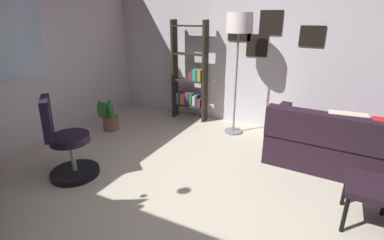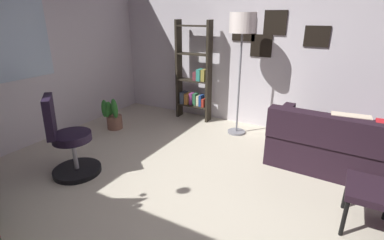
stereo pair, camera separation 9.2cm
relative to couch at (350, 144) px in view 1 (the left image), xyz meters
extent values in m
cube|color=beige|center=(-1.62, 1.12, -0.33)|extent=(4.79, 6.04, 0.10)
cube|color=silver|center=(-1.50, 4.13, 1.30)|extent=(0.90, 0.03, 1.20)
cube|color=silver|center=(0.83, 1.12, 1.15)|extent=(0.10, 6.04, 2.86)
cube|color=black|center=(0.77, 1.30, 1.41)|extent=(0.02, 0.34, 0.35)
cube|color=black|center=(0.77, 0.70, 1.24)|extent=(0.02, 0.34, 0.29)
cube|color=black|center=(0.77, 1.49, 1.07)|extent=(0.02, 0.34, 0.34)
cube|color=black|center=(0.77, 1.79, 1.31)|extent=(0.02, 0.38, 0.36)
cube|color=black|center=(-0.11, 0.10, -0.07)|extent=(0.98, 1.77, 0.41)
cube|color=black|center=(-0.47, 0.12, 0.31)|extent=(0.29, 1.73, 0.36)
cube|color=black|center=(-0.07, 0.89, 0.23)|extent=(0.89, 0.19, 0.20)
cube|color=black|center=(0.63, -0.35, -0.07)|extent=(0.67, 0.92, 0.41)
cube|color=beige|center=(-0.35, 0.12, 0.30)|extent=(0.19, 0.41, 0.41)
cube|color=black|center=(-1.19, -0.13, 0.11)|extent=(0.48, 0.40, 0.06)
cylinder|color=black|center=(-1.40, 0.04, -0.10)|extent=(0.04, 0.04, 0.36)
cylinder|color=black|center=(-0.98, 0.04, -0.10)|extent=(0.04, 0.04, 0.36)
cylinder|color=black|center=(-1.81, 2.90, -0.25)|extent=(0.56, 0.56, 0.06)
cylinder|color=#B2B2B7|center=(-1.81, 2.90, -0.01)|extent=(0.05, 0.05, 0.41)
cylinder|color=black|center=(-1.81, 2.90, 0.20)|extent=(0.44, 0.44, 0.09)
cube|color=black|center=(-1.95, 3.02, 0.48)|extent=(0.33, 0.36, 0.46)
cube|color=black|center=(0.56, 2.29, 0.59)|extent=(0.18, 0.04, 1.73)
cube|color=black|center=(0.56, 2.89, 0.59)|extent=(0.18, 0.04, 1.73)
cube|color=black|center=(0.56, 2.59, -0.03)|extent=(0.18, 0.56, 0.02)
cube|color=black|center=(0.56, 2.59, 0.43)|extent=(0.18, 0.56, 0.02)
cube|color=black|center=(0.56, 2.59, 0.89)|extent=(0.18, 0.56, 0.02)
cube|color=black|center=(0.56, 2.59, 1.35)|extent=(0.18, 0.56, 0.02)
cube|color=maroon|center=(0.57, 2.37, 0.06)|extent=(0.16, 0.05, 0.15)
cube|color=navy|center=(0.57, 2.43, 0.09)|extent=(0.14, 0.04, 0.20)
cube|color=beige|center=(0.58, 2.49, 0.07)|extent=(0.13, 0.05, 0.18)
cube|color=#2A623E|center=(0.58, 2.56, 0.09)|extent=(0.13, 0.06, 0.21)
cube|color=#803170|center=(0.58, 2.63, 0.09)|extent=(0.13, 0.06, 0.21)
cube|color=#AC6E31|center=(0.56, 2.71, 0.08)|extent=(0.17, 0.07, 0.20)
cube|color=#455061|center=(0.56, 2.79, 0.09)|extent=(0.17, 0.08, 0.22)
cube|color=olive|center=(0.57, 2.38, 0.55)|extent=(0.15, 0.07, 0.20)
cube|color=teal|center=(0.57, 2.47, 0.55)|extent=(0.16, 0.07, 0.20)
cube|color=brown|center=(0.57, 2.55, 0.52)|extent=(0.14, 0.06, 0.14)
cylinder|color=slate|center=(0.30, 1.65, -0.26)|extent=(0.28, 0.28, 0.03)
cylinder|color=slate|center=(0.30, 1.65, 0.52)|extent=(0.03, 0.03, 1.53)
cylinder|color=white|center=(0.30, 1.65, 1.42)|extent=(0.38, 0.38, 0.28)
cylinder|color=brown|center=(-0.52, 3.51, -0.16)|extent=(0.25, 0.25, 0.22)
ellipsoid|color=#2D772B|center=(-0.61, 3.60, 0.09)|extent=(0.19, 0.19, 0.30)
ellipsoid|color=#2D772B|center=(-0.60, 3.56, 0.07)|extent=(0.21, 0.17, 0.29)
ellipsoid|color=#2D772B|center=(-0.57, 3.42, 0.11)|extent=(0.16, 0.19, 0.33)
ellipsoid|color=#2D772B|center=(-0.58, 3.53, 0.09)|extent=(0.20, 0.18, 0.31)
camera|label=1|loc=(-3.78, 0.32, 1.53)|focal=26.31mm
camera|label=2|loc=(-3.74, 0.24, 1.53)|focal=26.31mm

